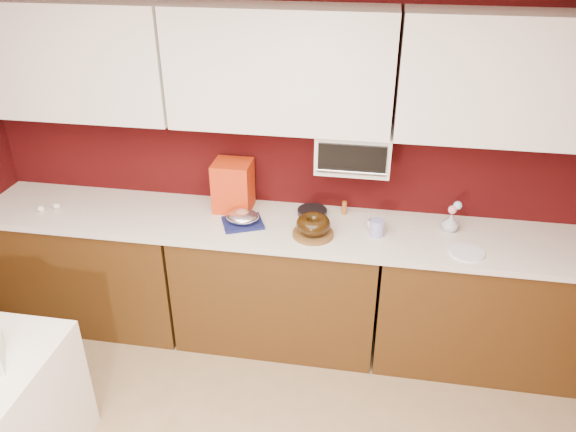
{
  "coord_description": "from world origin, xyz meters",
  "views": [
    {
      "loc": [
        0.59,
        -1.11,
        2.66
      ],
      "look_at": [
        0.09,
        1.84,
        1.02
      ],
      "focal_mm": 35.0,
      "sensor_mm": 36.0,
      "label": 1
    }
  ],
  "objects_px": {
    "bundt_cake": "(313,224)",
    "coffee_mug": "(375,224)",
    "toaster_oven": "(354,149)",
    "pandoro_box": "(233,186)",
    "blue_jar": "(377,228)",
    "foil_ham_nest": "(242,217)",
    "flower_vase": "(450,222)"
  },
  "relations": [
    {
      "from": "toaster_oven",
      "to": "pandoro_box",
      "type": "bearing_deg",
      "value": -179.84
    },
    {
      "from": "pandoro_box",
      "to": "blue_jar",
      "type": "bearing_deg",
      "value": -11.92
    },
    {
      "from": "pandoro_box",
      "to": "coffee_mug",
      "type": "distance_m",
      "value": 0.96
    },
    {
      "from": "blue_jar",
      "to": "bundt_cake",
      "type": "bearing_deg",
      "value": -169.8
    },
    {
      "from": "coffee_mug",
      "to": "blue_jar",
      "type": "relative_size",
      "value": 0.89
    },
    {
      "from": "flower_vase",
      "to": "pandoro_box",
      "type": "bearing_deg",
      "value": 177.32
    },
    {
      "from": "foil_ham_nest",
      "to": "blue_jar",
      "type": "height_order",
      "value": "blue_jar"
    },
    {
      "from": "bundt_cake",
      "to": "coffee_mug",
      "type": "bearing_deg",
      "value": 18.53
    },
    {
      "from": "toaster_oven",
      "to": "pandoro_box",
      "type": "distance_m",
      "value": 0.83
    },
    {
      "from": "foil_ham_nest",
      "to": "blue_jar",
      "type": "distance_m",
      "value": 0.84
    },
    {
      "from": "toaster_oven",
      "to": "foil_ham_nest",
      "type": "distance_m",
      "value": 0.81
    },
    {
      "from": "blue_jar",
      "to": "foil_ham_nest",
      "type": "bearing_deg",
      "value": -179.7
    },
    {
      "from": "coffee_mug",
      "to": "flower_vase",
      "type": "xyz_separation_m",
      "value": [
        0.46,
        0.08,
        0.02
      ]
    },
    {
      "from": "bundt_cake",
      "to": "blue_jar",
      "type": "xyz_separation_m",
      "value": [
        0.38,
        0.07,
        -0.03
      ]
    },
    {
      "from": "toaster_oven",
      "to": "bundt_cake",
      "type": "distance_m",
      "value": 0.52
    },
    {
      "from": "foil_ham_nest",
      "to": "coffee_mug",
      "type": "bearing_deg",
      "value": 4.09
    },
    {
      "from": "blue_jar",
      "to": "flower_vase",
      "type": "distance_m",
      "value": 0.47
    },
    {
      "from": "foil_ham_nest",
      "to": "blue_jar",
      "type": "relative_size",
      "value": 1.98
    },
    {
      "from": "foil_ham_nest",
      "to": "flower_vase",
      "type": "relative_size",
      "value": 1.67
    },
    {
      "from": "foil_ham_nest",
      "to": "flower_vase",
      "type": "bearing_deg",
      "value": 6.07
    },
    {
      "from": "foil_ham_nest",
      "to": "flower_vase",
      "type": "height_order",
      "value": "flower_vase"
    },
    {
      "from": "coffee_mug",
      "to": "blue_jar",
      "type": "height_order",
      "value": "blue_jar"
    },
    {
      "from": "bundt_cake",
      "to": "flower_vase",
      "type": "xyz_separation_m",
      "value": [
        0.83,
        0.2,
        -0.02
      ]
    },
    {
      "from": "foil_ham_nest",
      "to": "coffee_mug",
      "type": "xyz_separation_m",
      "value": [
        0.83,
        0.06,
        -0.01
      ]
    },
    {
      "from": "coffee_mug",
      "to": "bundt_cake",
      "type": "bearing_deg",
      "value": -161.47
    },
    {
      "from": "foil_ham_nest",
      "to": "coffee_mug",
      "type": "relative_size",
      "value": 2.22
    },
    {
      "from": "toaster_oven",
      "to": "pandoro_box",
      "type": "height_order",
      "value": "toaster_oven"
    },
    {
      "from": "toaster_oven",
      "to": "foil_ham_nest",
      "type": "xyz_separation_m",
      "value": [
        -0.67,
        -0.2,
        -0.42
      ]
    },
    {
      "from": "foil_ham_nest",
      "to": "coffee_mug",
      "type": "height_order",
      "value": "same"
    },
    {
      "from": "coffee_mug",
      "to": "pandoro_box",
      "type": "bearing_deg",
      "value": 171.32
    },
    {
      "from": "bundt_cake",
      "to": "coffee_mug",
      "type": "height_order",
      "value": "bundt_cake"
    },
    {
      "from": "blue_jar",
      "to": "pandoro_box",
      "type": "bearing_deg",
      "value": 168.24
    }
  ]
}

